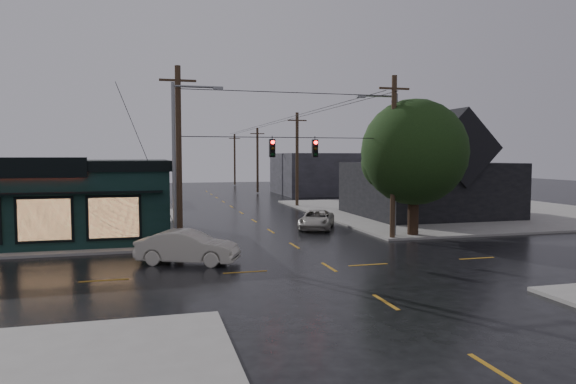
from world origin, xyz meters
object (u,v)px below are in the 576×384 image
object	(u,v)px
suv_silver	(317,220)
sedan_cream	(188,247)
corner_tree	(414,152)
utility_pole_ne	(392,240)
utility_pole_nw	(180,249)

from	to	relation	value
suv_silver	sedan_cream	bearing A→B (deg)	-110.25
corner_tree	sedan_cream	distance (m)	16.10
utility_pole_ne	sedan_cream	size ratio (longest dim) A/B	2.08
utility_pole_ne	suv_silver	world-z (taller)	utility_pole_ne
corner_tree	utility_pole_nw	size ratio (longest dim) A/B	0.86
utility_pole_ne	corner_tree	bearing A→B (deg)	21.91
sedan_cream	utility_pole_ne	bearing A→B (deg)	-50.23
utility_pole_nw	utility_pole_ne	distance (m)	13.00
sedan_cream	utility_pole_nw	bearing A→B (deg)	24.87
utility_pole_ne	suv_silver	size ratio (longest dim) A/B	2.12
suv_silver	utility_pole_ne	bearing A→B (deg)	-37.40
sedan_cream	suv_silver	xyz separation A→B (m)	(9.80, 9.75, -0.14)
sedan_cream	suv_silver	distance (m)	13.83
utility_pole_nw	suv_silver	world-z (taller)	utility_pole_nw
utility_pole_nw	sedan_cream	distance (m)	4.02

